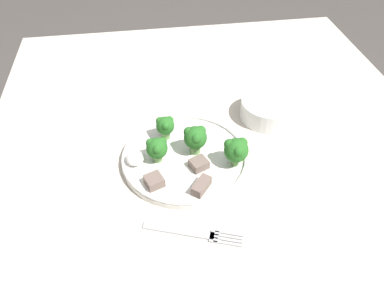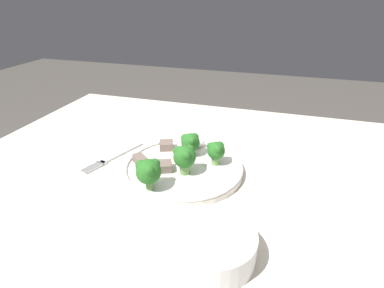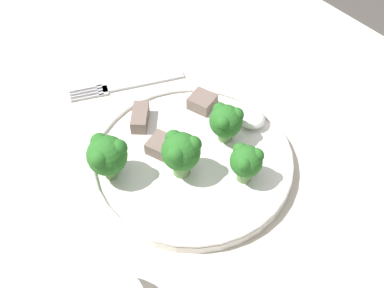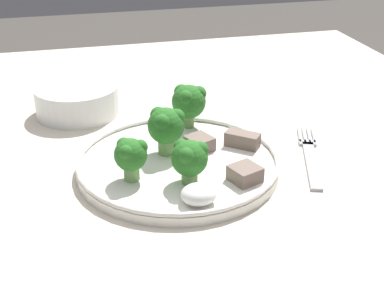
% 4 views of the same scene
% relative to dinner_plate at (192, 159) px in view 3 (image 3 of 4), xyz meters
% --- Properties ---
extents(table, '(1.14, 1.01, 0.72)m').
position_rel_dinner_plate_xyz_m(table, '(-0.04, 0.08, -0.10)').
color(table, beige).
rests_on(table, ground_plane).
extents(dinner_plate, '(0.26, 0.26, 0.02)m').
position_rel_dinner_plate_xyz_m(dinner_plate, '(0.00, 0.00, 0.00)').
color(dinner_plate, white).
rests_on(dinner_plate, table).
extents(fork, '(0.08, 0.17, 0.00)m').
position_rel_dinner_plate_xyz_m(fork, '(0.18, -0.01, -0.01)').
color(fork, '#B2B2B7').
rests_on(fork, table).
extents(broccoli_floret_near_rim_left, '(0.04, 0.04, 0.05)m').
position_rel_dinner_plate_xyz_m(broccoli_floret_near_rim_left, '(-0.06, -0.03, 0.04)').
color(broccoli_floret_near_rim_left, '#709E56').
rests_on(broccoli_floret_near_rim_left, dinner_plate).
extents(broccoli_floret_center_left, '(0.04, 0.04, 0.05)m').
position_rel_dinner_plate_xyz_m(broccoli_floret_center_left, '(0.00, -0.06, 0.04)').
color(broccoli_floret_center_left, '#709E56').
rests_on(broccoli_floret_center_left, dinner_plate).
extents(broccoli_floret_back_left, '(0.05, 0.05, 0.06)m').
position_rel_dinner_plate_xyz_m(broccoli_floret_back_left, '(-0.01, 0.02, 0.04)').
color(broccoli_floret_back_left, '#709E56').
rests_on(broccoli_floret_back_left, dinner_plate).
extents(broccoli_floret_front_left, '(0.05, 0.05, 0.06)m').
position_rel_dinner_plate_xyz_m(broccoli_floret_front_left, '(0.04, 0.10, 0.04)').
color(broccoli_floret_front_left, '#709E56').
rests_on(broccoli_floret_front_left, dinner_plate).
extents(meat_slice_front_slice, '(0.04, 0.04, 0.02)m').
position_rel_dinner_plate_xyz_m(meat_slice_front_slice, '(0.07, -0.07, 0.01)').
color(meat_slice_front_slice, '#756056').
rests_on(meat_slice_front_slice, dinner_plate).
extents(meat_slice_middle_slice, '(0.05, 0.05, 0.02)m').
position_rel_dinner_plate_xyz_m(meat_slice_middle_slice, '(0.09, 0.02, 0.01)').
color(meat_slice_middle_slice, '#756056').
rests_on(meat_slice_middle_slice, dinner_plate).
extents(meat_slice_rear_slice, '(0.04, 0.04, 0.02)m').
position_rel_dinner_plate_xyz_m(meat_slice_rear_slice, '(0.03, 0.02, 0.01)').
color(meat_slice_rear_slice, '#756056').
rests_on(meat_slice_rear_slice, dinner_plate).
extents(sauce_dollop, '(0.04, 0.04, 0.02)m').
position_rel_dinner_plate_xyz_m(sauce_dollop, '(0.00, -0.10, 0.01)').
color(sauce_dollop, white).
rests_on(sauce_dollop, dinner_plate).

